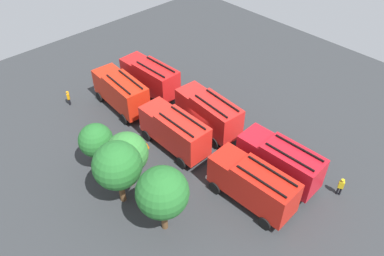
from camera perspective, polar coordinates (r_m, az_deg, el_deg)
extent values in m
plane|color=#2D3033|center=(35.54, 0.00, -1.72)|extent=(54.28, 54.28, 0.00)
cube|color=red|center=(32.16, 9.61, -2.82)|extent=(2.30, 2.59, 2.60)
cube|color=#8C9EAD|center=(32.37, 8.19, -1.54)|extent=(0.17, 2.13, 1.46)
cube|color=red|center=(30.88, 14.83, -5.67)|extent=(4.90, 2.69, 2.90)
cube|color=black|center=(29.34, 14.61, -4.25)|extent=(4.32, 0.29, 0.12)
cube|color=black|center=(30.27, 16.02, -2.91)|extent=(4.32, 0.29, 0.12)
cube|color=silver|center=(33.41, 7.76, -3.29)|extent=(0.30, 2.38, 0.28)
cylinder|color=black|center=(32.58, 7.76, -5.69)|extent=(1.11, 0.39, 1.10)
cylinder|color=black|center=(34.04, 10.27, -3.57)|extent=(1.11, 0.39, 1.10)
cylinder|color=black|center=(31.02, 14.95, -10.11)|extent=(1.11, 0.39, 1.10)
cylinder|color=black|center=(32.55, 17.23, -7.66)|extent=(1.11, 0.39, 1.10)
cube|color=red|center=(36.79, 0.00, 4.18)|extent=(2.37, 2.65, 2.60)
cube|color=#8C9EAD|center=(37.28, -1.03, 5.30)|extent=(0.23, 2.13, 1.46)
cube|color=red|center=(34.62, 3.67, 1.72)|extent=(4.96, 2.83, 2.90)
cube|color=black|center=(33.28, 2.90, 3.37)|extent=(4.32, 0.42, 0.12)
cube|color=black|center=(34.05, 4.64, 4.25)|extent=(4.32, 0.42, 0.12)
cube|color=silver|center=(38.23, -1.15, 3.60)|extent=(0.36, 2.38, 0.28)
cylinder|color=black|center=(37.26, -1.63, 1.70)|extent=(1.12, 0.43, 1.10)
cylinder|color=black|center=(38.46, 1.19, 3.11)|extent=(1.12, 0.43, 1.10)
cylinder|color=black|center=(34.43, 3.41, -2.24)|extent=(1.12, 0.43, 1.10)
cylinder|color=black|center=(35.72, 6.27, -0.58)|extent=(1.12, 0.43, 1.10)
cube|color=red|center=(42.24, -8.60, 8.92)|extent=(2.30, 2.58, 2.60)
cube|color=#8C9EAD|center=(42.82, -9.53, 9.76)|extent=(0.16, 2.13, 1.46)
cube|color=red|center=(39.79, -5.44, 7.33)|extent=(4.89, 2.69, 2.90)
cube|color=black|center=(38.60, -6.36, 8.88)|extent=(4.32, 0.29, 0.12)
cube|color=black|center=(39.34, -4.82, 9.65)|extent=(4.32, 0.29, 0.12)
cube|color=silver|center=(43.67, -9.45, 8.18)|extent=(0.29, 2.38, 0.28)
cylinder|color=black|center=(42.62, -9.82, 6.61)|extent=(1.11, 0.39, 1.10)
cylinder|color=black|center=(43.79, -7.34, 7.89)|extent=(1.11, 0.39, 1.10)
cylinder|color=black|center=(39.36, -5.44, 3.91)|extent=(1.11, 0.39, 1.10)
cylinder|color=black|center=(40.63, -2.90, 5.35)|extent=(1.11, 0.39, 1.10)
cube|color=red|center=(30.09, 5.48, -6.06)|extent=(2.31, 2.59, 2.60)
cube|color=#8C9EAD|center=(30.32, 3.99, -4.66)|extent=(0.17, 2.13, 1.46)
cube|color=red|center=(28.72, 10.91, -9.29)|extent=(4.91, 2.71, 2.90)
cube|color=black|center=(27.15, 10.47, -7.96)|extent=(4.32, 0.31, 0.12)
cube|color=black|center=(27.99, 12.13, -6.40)|extent=(4.32, 0.31, 0.12)
cube|color=silver|center=(31.43, 3.66, -6.41)|extent=(0.30, 2.38, 0.28)
cylinder|color=black|center=(30.68, 3.55, -9.04)|extent=(1.11, 0.40, 1.10)
cylinder|color=black|center=(31.97, 6.42, -6.66)|extent=(1.11, 0.40, 1.10)
cylinder|color=black|center=(29.02, 11.04, -14.02)|extent=(1.11, 0.40, 1.10)
cylinder|color=black|center=(30.38, 13.71, -11.23)|extent=(1.11, 0.40, 1.10)
cube|color=red|center=(34.79, -5.34, 1.53)|extent=(2.21, 2.50, 2.60)
cube|color=#8C9EAD|center=(35.27, -6.44, 2.70)|extent=(0.08, 2.13, 1.46)
cube|color=red|center=(32.60, -1.48, -1.07)|extent=(4.81, 2.51, 2.90)
cube|color=black|center=(31.24, -2.46, 0.52)|extent=(4.32, 0.13, 0.12)
cube|color=black|center=(31.94, -0.61, 1.60)|extent=(4.32, 0.13, 0.12)
cube|color=silver|center=(36.27, -6.42, 0.97)|extent=(0.20, 2.38, 0.28)
cylinder|color=black|center=(35.38, -6.90, -1.12)|extent=(1.10, 0.35, 1.10)
cylinder|color=black|center=(36.45, -3.93, 0.58)|extent=(1.10, 0.35, 1.10)
cylinder|color=black|center=(32.54, -1.58, -5.30)|extent=(1.10, 0.35, 1.10)
cylinder|color=black|center=(33.71, 1.46, -3.30)|extent=(1.10, 0.35, 1.10)
cube|color=red|center=(40.60, -12.59, 6.96)|extent=(2.36, 2.64, 2.60)
cube|color=#8C9EAD|center=(41.25, -13.38, 7.91)|extent=(0.22, 2.13, 1.46)
cube|color=red|center=(37.89, -10.00, 4.98)|extent=(4.95, 2.80, 2.90)
cube|color=black|center=(36.76, -11.18, 6.56)|extent=(4.32, 0.40, 0.12)
cube|color=black|center=(37.30, -9.37, 7.34)|extent=(4.32, 0.40, 0.12)
cube|color=silver|center=(42.14, -13.18, 6.32)|extent=(0.35, 2.38, 0.28)
cylinder|color=black|center=(41.20, -13.86, 4.65)|extent=(1.12, 0.42, 1.10)
cylinder|color=black|center=(42.03, -11.01, 5.91)|extent=(1.12, 0.42, 1.10)
cylinder|color=black|center=(37.60, -10.29, 1.37)|extent=(1.12, 0.42, 1.10)
cylinder|color=black|center=(38.51, -7.26, 2.81)|extent=(1.12, 0.42, 1.10)
cylinder|color=black|center=(41.66, -2.53, 6.07)|extent=(0.16, 0.16, 0.77)
cylinder|color=black|center=(41.49, -2.51, 5.91)|extent=(0.16, 0.16, 0.77)
cube|color=gold|center=(41.18, -2.55, 6.81)|extent=(0.48, 0.45, 0.67)
sphere|color=#9E704C|center=(40.93, -2.57, 7.33)|extent=(0.22, 0.22, 0.22)
cylinder|color=gold|center=(40.89, -2.57, 7.43)|extent=(0.27, 0.27, 0.06)
cylinder|color=black|center=(41.77, -18.16, 3.95)|extent=(0.16, 0.16, 0.74)
cylinder|color=black|center=(41.60, -18.16, 3.78)|extent=(0.16, 0.16, 0.74)
cube|color=orange|center=(41.30, -18.35, 4.64)|extent=(0.48, 0.42, 0.65)
sphere|color=beige|center=(41.06, -18.47, 5.13)|extent=(0.21, 0.21, 0.21)
cylinder|color=orange|center=(41.02, -18.50, 5.22)|extent=(0.26, 0.26, 0.06)
cylinder|color=black|center=(32.84, 21.66, -8.94)|extent=(0.16, 0.16, 0.79)
cylinder|color=black|center=(32.81, 21.30, -8.87)|extent=(0.16, 0.16, 0.79)
cube|color=gold|center=(32.30, 21.80, -8.03)|extent=(0.48, 0.40, 0.69)
sphere|color=#9E704C|center=(31.98, 21.99, -7.49)|extent=(0.22, 0.22, 0.22)
cylinder|color=gold|center=(31.92, 22.03, -7.38)|extent=(0.28, 0.28, 0.07)
cylinder|color=brown|center=(28.11, -4.25, -13.41)|extent=(0.47, 0.47, 2.35)
sphere|color=#236628|center=(25.94, -4.55, -9.78)|extent=(3.76, 3.76, 3.76)
cylinder|color=brown|center=(30.16, -10.65, -9.26)|extent=(0.47, 0.47, 2.33)
sphere|color=#236628|center=(28.15, -11.33, -5.60)|extent=(3.74, 3.74, 3.74)
cylinder|color=brown|center=(31.22, -9.41, -7.13)|extent=(0.43, 0.43, 2.13)
sphere|color=#337A33|center=(29.44, -9.93, -3.81)|extent=(3.41, 3.41, 3.41)
cylinder|color=brown|center=(33.33, -13.85, -4.55)|extent=(0.36, 0.36, 1.81)
sphere|color=#236628|center=(31.90, -14.44, -1.83)|extent=(2.90, 2.90, 2.90)
cone|color=#F2600C|center=(32.11, -2.73, -6.74)|extent=(0.44, 0.44, 0.62)
cone|color=#F2600C|center=(34.69, -6.90, -2.64)|extent=(0.44, 0.44, 0.64)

